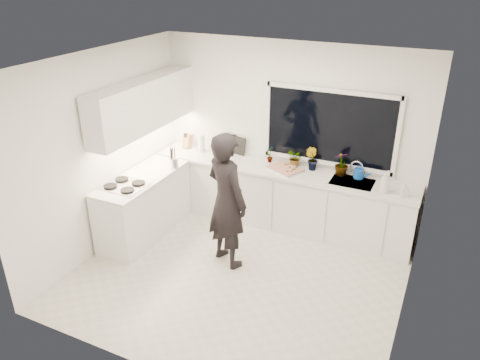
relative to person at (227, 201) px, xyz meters
The scene contains 25 objects.
floor 0.99m from the person, 40.76° to the right, with size 4.00×3.50×0.02m, color beige.
wall_back 1.61m from the person, 80.16° to the left, with size 4.00×0.02×2.70m, color white.
wall_left 1.81m from the person, behind, with size 0.02×3.50×2.70m, color white.
wall_right 2.33m from the person, ahead, with size 0.02×3.50×2.70m, color white.
ceiling 1.83m from the person, 40.76° to the right, with size 4.00×3.50×0.02m, color white.
window 1.84m from the person, 59.95° to the left, with size 1.80×0.02×1.00m, color black.
base_cabinets_back 1.34m from the person, 77.73° to the left, with size 3.92×0.58×0.88m, color white.
base_cabinets_left 1.49m from the person, behind, with size 0.58×1.60×0.88m, color white.
countertop_back 1.24m from the person, 77.63° to the left, with size 3.94×0.62×0.04m, color silver.
countertop_left 1.41m from the person, behind, with size 0.62×1.60×0.04m, color silver.
upper_cabinets 1.85m from the person, 162.83° to the left, with size 0.34×2.10×0.70m, color white.
sink 1.80m from the person, 42.87° to the left, with size 0.58×0.42×0.14m, color silver.
faucet 1.94m from the person, 47.21° to the left, with size 0.03×0.03×0.22m, color silver.
stovetop 1.44m from the person, behind, with size 0.56×0.48×0.03m, color black.
person is the anchor object (origin of this frame).
pizza_tray 1.24m from the person, 73.81° to the left, with size 0.48×0.35×0.03m, color silver.
pizza 1.24m from the person, 73.81° to the left, with size 0.44×0.31×0.01m, color red.
watering_can 1.94m from the person, 45.42° to the left, with size 0.14×0.14×0.13m, color #1249AA.
paper_towel_roll 1.73m from the person, 130.14° to the left, with size 0.11×0.11×0.26m, color white.
knife_block 1.95m from the person, 135.65° to the left, with size 0.13×0.10×0.22m, color #966B45.
utensil_crock 1.29m from the person, 153.74° to the left, with size 0.13×0.13×0.16m, color #BABABE.
picture_frame_large 1.56m from the person, 109.65° to the left, with size 0.22×0.02×0.28m, color black.
picture_frame_small 1.63m from the person, 116.08° to the left, with size 0.25×0.02×0.30m, color black.
herb_plants 1.55m from the person, 63.96° to the left, with size 1.29×0.31×0.34m.
soap_bottles 2.12m from the person, 30.44° to the left, with size 0.39×0.16×0.30m.
Camera 1 is at (2.14, -4.44, 3.68)m, focal length 35.00 mm.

